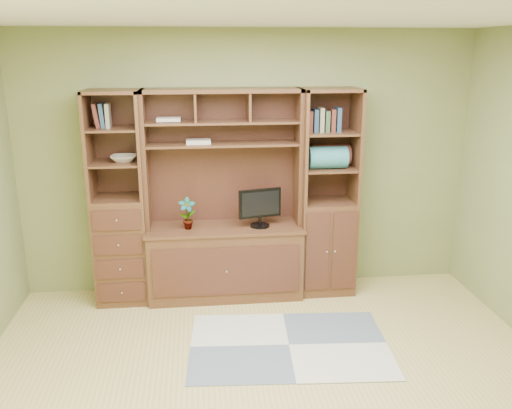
{
  "coord_description": "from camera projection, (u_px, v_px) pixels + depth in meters",
  "views": [
    {
      "loc": [
        -0.51,
        -3.3,
        2.41
      ],
      "look_at": [
        -0.01,
        1.2,
        1.1
      ],
      "focal_mm": 38.0,
      "sensor_mm": 36.0,
      "label": 1
    }
  ],
  "objects": [
    {
      "name": "room",
      "position": [
        277.0,
        226.0,
        3.51
      ],
      "size": [
        4.6,
        4.1,
        2.64
      ],
      "color": "tan",
      "rests_on": "ground"
    },
    {
      "name": "center_hutch",
      "position": [
        224.0,
        197.0,
        5.21
      ],
      "size": [
        1.54,
        0.53,
        2.05
      ],
      "primitive_type": "cube",
      "color": "#4F2E1B",
      "rests_on": "ground"
    },
    {
      "name": "left_tower",
      "position": [
        119.0,
        199.0,
        5.15
      ],
      "size": [
        0.5,
        0.45,
        2.05
      ],
      "primitive_type": "cube",
      "color": "#4F2E1B",
      "rests_on": "ground"
    },
    {
      "name": "right_tower",
      "position": [
        327.0,
        193.0,
        5.36
      ],
      "size": [
        0.55,
        0.45,
        2.05
      ],
      "primitive_type": "cube",
      "color": "#4F2E1B",
      "rests_on": "ground"
    },
    {
      "name": "rug",
      "position": [
        289.0,
        345.0,
        4.55
      ],
      "size": [
        1.73,
        1.21,
        0.01
      ],
      "primitive_type": "cube",
      "rotation": [
        0.0,
        0.0,
        -0.07
      ],
      "color": "#9A9FA0",
      "rests_on": "ground"
    },
    {
      "name": "monitor",
      "position": [
        260.0,
        201.0,
        5.23
      ],
      "size": [
        0.46,
        0.28,
        0.52
      ],
      "primitive_type": "cube",
      "rotation": [
        0.0,
        0.0,
        0.23
      ],
      "color": "black",
      "rests_on": "center_hutch"
    },
    {
      "name": "orchid",
      "position": [
        187.0,
        214.0,
        5.18
      ],
      "size": [
        0.16,
        0.11,
        0.31
      ],
      "primitive_type": "imported",
      "color": "#9D5D35",
      "rests_on": "center_hutch"
    },
    {
      "name": "magazines",
      "position": [
        198.0,
        141.0,
        5.13
      ],
      "size": [
        0.23,
        0.17,
        0.04
      ],
      "primitive_type": "cube",
      "color": "beige",
      "rests_on": "center_hutch"
    },
    {
      "name": "bowl",
      "position": [
        124.0,
        158.0,
        5.05
      ],
      "size": [
        0.24,
        0.24,
        0.06
      ],
      "primitive_type": "imported",
      "color": "beige",
      "rests_on": "left_tower"
    },
    {
      "name": "blanket_teal",
      "position": [
        328.0,
        158.0,
        5.21
      ],
      "size": [
        0.37,
        0.21,
        0.21
      ],
      "primitive_type": "cube",
      "color": "#2F747C",
      "rests_on": "right_tower"
    },
    {
      "name": "blanket_red",
      "position": [
        331.0,
        155.0,
        5.34
      ],
      "size": [
        0.37,
        0.21,
        0.21
      ],
      "primitive_type": "cube",
      "color": "brown",
      "rests_on": "right_tower"
    }
  ]
}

